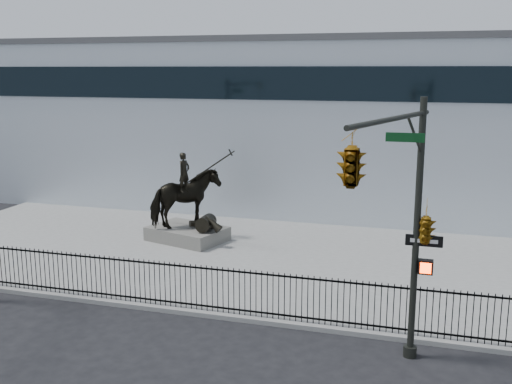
# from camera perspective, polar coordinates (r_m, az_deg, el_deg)

# --- Properties ---
(ground) EXTENTS (120.00, 120.00, 0.00)m
(ground) POSITION_cam_1_polar(r_m,az_deg,el_deg) (18.70, -8.13, -12.72)
(ground) COLOR black
(ground) RESTS_ON ground
(plaza) EXTENTS (30.00, 12.00, 0.15)m
(plaza) POSITION_cam_1_polar(r_m,az_deg,el_deg) (24.77, -1.37, -6.24)
(plaza) COLOR gray
(plaza) RESTS_ON ground
(building) EXTENTS (44.00, 14.00, 9.00)m
(building) POSITION_cam_1_polar(r_m,az_deg,el_deg) (36.30, 4.94, 6.58)
(building) COLOR silver
(building) RESTS_ON ground
(picket_fence) EXTENTS (22.10, 0.10, 1.50)m
(picket_fence) POSITION_cam_1_polar(r_m,az_deg,el_deg) (19.41, -6.66, -8.87)
(picket_fence) COLOR black
(picket_fence) RESTS_ON plaza
(statue_plinth) EXTENTS (3.73, 3.05, 0.61)m
(statue_plinth) POSITION_cam_1_polar(r_m,az_deg,el_deg) (26.98, -6.55, -3.96)
(statue_plinth) COLOR #605E58
(statue_plinth) RESTS_ON plaza
(equestrian_statue) EXTENTS (3.99, 3.08, 3.51)m
(equestrian_statue) POSITION_cam_1_polar(r_m,az_deg,el_deg) (26.57, -6.53, -0.71)
(equestrian_statue) COLOR black
(equestrian_statue) RESTS_ON statue_plinth
(traffic_signal_right) EXTENTS (2.17, 6.86, 7.00)m
(traffic_signal_right) POSITION_cam_1_polar(r_m,az_deg,el_deg) (13.74, 12.83, -0.52)
(traffic_signal_right) COLOR black
(traffic_signal_right) RESTS_ON ground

